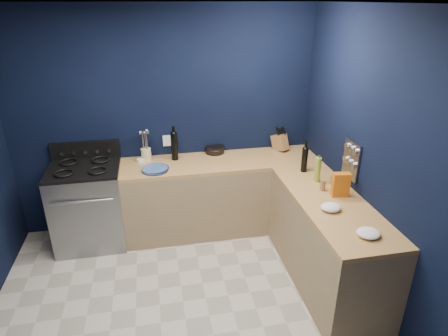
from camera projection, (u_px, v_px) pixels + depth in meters
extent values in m
cube|color=#B6B09F|center=(185.00, 320.00, 3.42)|extent=(3.50, 3.50, 0.02)
cube|color=silver|center=(168.00, 2.00, 2.35)|extent=(3.50, 3.50, 0.02)
cube|color=black|center=(165.00, 122.00, 4.46)|extent=(3.50, 0.02, 2.60)
cube|color=black|center=(388.00, 172.00, 3.19)|extent=(0.02, 3.50, 2.60)
cube|color=#927751|center=(221.00, 196.00, 4.63)|extent=(2.30, 0.63, 0.86)
cube|color=olive|center=(221.00, 162.00, 4.45)|extent=(2.30, 0.63, 0.04)
cube|color=#927751|center=(326.00, 243.00, 3.75)|extent=(0.63, 1.67, 0.86)
cube|color=olive|center=(331.00, 203.00, 3.56)|extent=(0.63, 1.67, 0.04)
cube|color=gray|center=(90.00, 207.00, 4.33)|extent=(0.76, 0.66, 0.92)
cube|color=black|center=(86.00, 222.00, 4.06)|extent=(0.59, 0.02, 0.42)
cube|color=black|center=(83.00, 169.00, 4.14)|extent=(0.76, 0.66, 0.03)
cube|color=black|center=(85.00, 150.00, 4.37)|extent=(0.76, 0.06, 0.20)
cube|color=gray|center=(351.00, 160.00, 3.73)|extent=(0.02, 0.28, 0.38)
cube|color=white|center=(167.00, 141.00, 4.53)|extent=(0.09, 0.02, 0.13)
cylinder|color=#2D4591|center=(155.00, 169.00, 4.17)|extent=(0.29, 0.29, 0.04)
cylinder|color=white|center=(141.00, 160.00, 4.40)|extent=(0.10, 0.10, 0.04)
cylinder|color=beige|center=(146.00, 154.00, 4.42)|extent=(0.12, 0.12, 0.14)
cylinder|color=black|center=(174.00, 146.00, 4.40)|extent=(0.09, 0.09, 0.32)
cylinder|color=black|center=(215.00, 149.00, 4.64)|extent=(0.24, 0.24, 0.09)
cube|color=olive|center=(280.00, 142.00, 4.71)|extent=(0.21, 0.26, 0.24)
cylinder|color=black|center=(304.00, 160.00, 4.11)|extent=(0.07, 0.07, 0.27)
cylinder|color=#86A72F|center=(318.00, 170.00, 3.89)|extent=(0.07, 0.07, 0.26)
cylinder|color=olive|center=(323.00, 185.00, 3.73)|extent=(0.06, 0.06, 0.11)
cylinder|color=olive|center=(332.00, 180.00, 3.86)|extent=(0.06, 0.06, 0.09)
cube|color=#BA3D0F|center=(341.00, 185.00, 3.60)|extent=(0.17, 0.10, 0.24)
ellipsoid|color=white|center=(331.00, 207.00, 3.38)|extent=(0.21, 0.19, 0.06)
ellipsoid|color=white|center=(369.00, 233.00, 3.02)|extent=(0.25, 0.24, 0.06)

